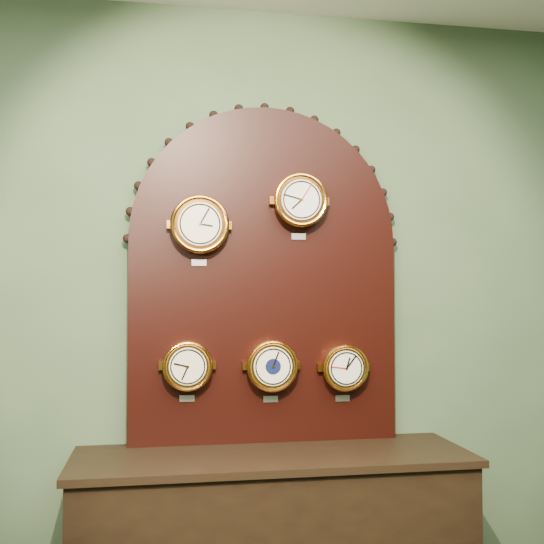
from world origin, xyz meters
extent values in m
plane|color=#425A3E|center=(0.00, 2.50, 1.40)|extent=(4.00, 0.00, 4.00)
cube|color=black|center=(0.00, 2.45, 1.28)|extent=(1.20, 0.06, 0.90)
cylinder|color=black|center=(0.00, 2.45, 1.73)|extent=(1.20, 0.06, 1.20)
cylinder|color=orange|center=(-0.30, 2.39, 1.79)|extent=(0.24, 0.08, 0.24)
torus|color=orange|center=(-0.30, 2.36, 1.79)|extent=(0.25, 0.02, 0.25)
cylinder|color=#EFE7CB|center=(-0.30, 2.35, 1.79)|extent=(0.19, 0.01, 0.19)
cube|color=#B5B6BD|center=(-0.30, 2.42, 1.63)|extent=(0.07, 0.01, 0.03)
cylinder|color=orange|center=(0.15, 2.39, 1.90)|extent=(0.23, 0.08, 0.23)
torus|color=orange|center=(0.15, 2.36, 1.90)|extent=(0.24, 0.02, 0.24)
cylinder|color=silver|center=(0.15, 2.35, 1.90)|extent=(0.18, 0.01, 0.18)
cube|color=#B5B6BD|center=(0.15, 2.42, 1.75)|extent=(0.07, 0.01, 0.03)
cylinder|color=orange|center=(-0.35, 2.39, 1.18)|extent=(0.20, 0.08, 0.20)
torus|color=orange|center=(-0.35, 2.36, 1.18)|extent=(0.22, 0.02, 0.22)
cylinder|color=#EFE7CB|center=(-0.35, 2.35, 1.18)|extent=(0.16, 0.01, 0.16)
cube|color=#B5B6BD|center=(-0.35, 2.42, 1.03)|extent=(0.06, 0.01, 0.03)
cylinder|color=orange|center=(0.02, 2.39, 1.17)|extent=(0.21, 0.08, 0.21)
torus|color=orange|center=(0.02, 2.36, 1.17)|extent=(0.23, 0.02, 0.23)
cylinder|color=#EFE7CB|center=(0.02, 2.35, 1.17)|extent=(0.17, 0.01, 0.17)
cube|color=#B5B6BD|center=(0.02, 2.42, 1.02)|extent=(0.07, 0.01, 0.03)
cylinder|color=#0C1237|center=(0.02, 2.35, 1.17)|extent=(0.07, 0.00, 0.07)
cylinder|color=orange|center=(0.35, 2.39, 1.16)|extent=(0.19, 0.08, 0.19)
torus|color=orange|center=(0.35, 2.36, 1.16)|extent=(0.21, 0.02, 0.21)
cylinder|color=silver|center=(0.35, 2.35, 1.16)|extent=(0.15, 0.01, 0.15)
cube|color=#B5B6BD|center=(0.35, 2.42, 1.02)|extent=(0.06, 0.01, 0.03)
camera|label=1|loc=(-0.47, -0.47, 1.48)|focal=43.45mm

